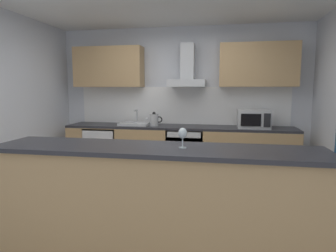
# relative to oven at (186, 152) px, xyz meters

# --- Properties ---
(ground) EXTENTS (5.37, 4.89, 0.02)m
(ground) POSITION_rel_oven_xyz_m (-0.13, -1.60, -0.47)
(ground) COLOR gray
(wall_back) EXTENTS (5.37, 0.12, 2.60)m
(wall_back) POSITION_rel_oven_xyz_m (-0.13, 0.41, 0.84)
(wall_back) COLOR silver
(wall_back) RESTS_ON ground
(backsplash_tile) EXTENTS (3.72, 0.02, 0.66)m
(backsplash_tile) POSITION_rel_oven_xyz_m (-0.13, 0.33, 0.77)
(backsplash_tile) COLOR white
(counter_back) EXTENTS (3.85, 0.60, 0.90)m
(counter_back) POSITION_rel_oven_xyz_m (-0.13, 0.03, -0.01)
(counter_back) COLOR tan
(counter_back) RESTS_ON ground
(counter_island) EXTENTS (2.96, 0.64, 1.01)m
(counter_island) POSITION_rel_oven_xyz_m (0.02, -2.37, 0.05)
(counter_island) COLOR tan
(counter_island) RESTS_ON ground
(upper_cabinets) EXTENTS (3.80, 0.32, 0.70)m
(upper_cabinets) POSITION_rel_oven_xyz_m (-0.13, 0.18, 1.45)
(upper_cabinets) COLOR tan
(oven) EXTENTS (0.60, 0.62, 0.80)m
(oven) POSITION_rel_oven_xyz_m (0.00, 0.00, 0.00)
(oven) COLOR slate
(oven) RESTS_ON ground
(refrigerator) EXTENTS (0.58, 0.60, 0.85)m
(refrigerator) POSITION_rel_oven_xyz_m (-1.46, -0.00, -0.03)
(refrigerator) COLOR white
(refrigerator) RESTS_ON ground
(microwave) EXTENTS (0.50, 0.38, 0.30)m
(microwave) POSITION_rel_oven_xyz_m (1.09, -0.03, 0.59)
(microwave) COLOR #B7BABC
(microwave) RESTS_ON counter_back
(sink) EXTENTS (0.50, 0.40, 0.26)m
(sink) POSITION_rel_oven_xyz_m (-0.89, 0.01, 0.47)
(sink) COLOR silver
(sink) RESTS_ON counter_back
(kettle) EXTENTS (0.29, 0.15, 0.24)m
(kettle) POSITION_rel_oven_xyz_m (-0.54, -0.03, 0.55)
(kettle) COLOR #B7BABC
(kettle) RESTS_ON counter_back
(range_hood) EXTENTS (0.62, 0.45, 0.72)m
(range_hood) POSITION_rel_oven_xyz_m (0.00, 0.13, 1.33)
(range_hood) COLOR #B7BABC
(wine_glass) EXTENTS (0.08, 0.08, 0.18)m
(wine_glass) POSITION_rel_oven_xyz_m (0.27, -2.37, 0.68)
(wine_glass) COLOR silver
(wine_glass) RESTS_ON counter_island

